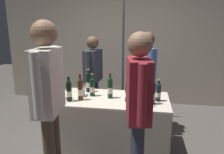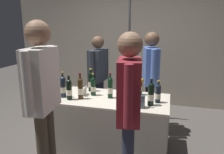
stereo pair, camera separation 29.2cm
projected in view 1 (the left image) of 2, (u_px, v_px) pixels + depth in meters
ground_plane at (112, 146)px, 3.17m from camera, size 12.00×12.00×0.00m
back_partition at (127, 44)px, 4.81m from camera, size 5.66×0.12×2.64m
tasting_table at (112, 113)px, 3.04m from camera, size 1.56×0.80×0.75m
featured_wine_bottle at (80, 89)px, 2.88m from camera, size 0.07×0.07×0.36m
display_bottle_0 at (128, 91)px, 2.83m from camera, size 0.08×0.08×0.33m
display_bottle_1 at (62, 88)px, 2.93m from camera, size 0.08×0.08×0.36m
display_bottle_2 at (88, 82)px, 3.25m from camera, size 0.08×0.08×0.35m
display_bottle_3 at (92, 87)px, 3.05m from camera, size 0.07×0.07×0.33m
display_bottle_4 at (110, 88)px, 2.96m from camera, size 0.07×0.07×0.36m
display_bottle_5 at (152, 93)px, 2.73m from camera, size 0.08×0.08×0.34m
display_bottle_6 at (158, 92)px, 2.85m from camera, size 0.07×0.07×0.30m
display_bottle_7 at (138, 85)px, 3.14m from camera, size 0.08×0.08×0.33m
display_bottle_8 at (69, 91)px, 2.84m from camera, size 0.07×0.07×0.33m
wine_glass_near_vendor at (126, 87)px, 3.19m from camera, size 0.07×0.07×0.13m
flower_vase at (143, 97)px, 2.65m from camera, size 0.10×0.10×0.37m
brochure_stand at (84, 92)px, 3.07m from camera, size 0.04×0.14×0.12m
vendor_presenter at (146, 73)px, 3.49m from camera, size 0.30×0.56×1.64m
vendor_assistant at (93, 72)px, 3.77m from camera, size 0.25×0.61×1.56m
taster_foreground_right at (48, 93)px, 2.11m from camera, size 0.26×0.60×1.78m
taster_foreground_left at (138, 102)px, 2.08m from camera, size 0.27×0.57×1.68m
booth_signpost at (123, 45)px, 3.83m from camera, size 0.46×0.04×2.36m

